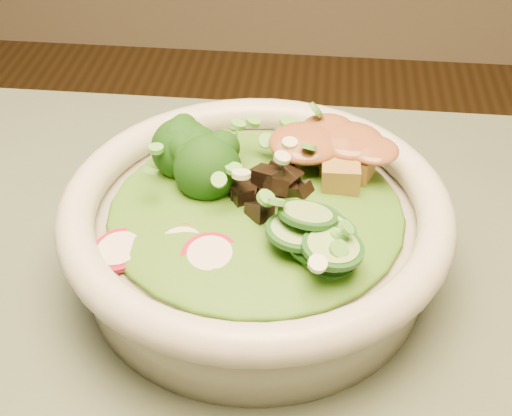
# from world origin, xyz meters

# --- Properties ---
(salad_bowl) EXTENTS (0.25, 0.25, 0.07)m
(salad_bowl) POSITION_xyz_m (0.18, 0.17, 0.79)
(salad_bowl) COLOR beige
(salad_bowl) RESTS_ON dining_table
(lettuce_bed) EXTENTS (0.19, 0.19, 0.02)m
(lettuce_bed) POSITION_xyz_m (0.18, 0.17, 0.81)
(lettuce_bed) COLOR #2F6214
(lettuce_bed) RESTS_ON salad_bowl
(broccoli_florets) EXTENTS (0.09, 0.08, 0.04)m
(broccoli_florets) POSITION_xyz_m (0.13, 0.21, 0.82)
(broccoli_florets) COLOR black
(broccoli_florets) RESTS_ON salad_bowl
(radish_slices) EXTENTS (0.11, 0.06, 0.02)m
(radish_slices) POSITION_xyz_m (0.14, 0.13, 0.81)
(radish_slices) COLOR maroon
(radish_slices) RESTS_ON salad_bowl
(cucumber_slices) EXTENTS (0.08, 0.08, 0.03)m
(cucumber_slices) POSITION_xyz_m (0.22, 0.13, 0.82)
(cucumber_slices) COLOR #89B464
(cucumber_slices) RESTS_ON salad_bowl
(mushroom_heap) EXTENTS (0.08, 0.08, 0.04)m
(mushroom_heap) POSITION_xyz_m (0.19, 0.18, 0.82)
(mushroom_heap) COLOR black
(mushroom_heap) RESTS_ON salad_bowl
(tofu_cubes) EXTENTS (0.10, 0.08, 0.03)m
(tofu_cubes) POSITION_xyz_m (0.22, 0.21, 0.82)
(tofu_cubes) COLOR olive
(tofu_cubes) RESTS_ON salad_bowl
(peanut_sauce) EXTENTS (0.07, 0.05, 0.01)m
(peanut_sauce) POSITION_xyz_m (0.22, 0.21, 0.83)
(peanut_sauce) COLOR brown
(peanut_sauce) RESTS_ON tofu_cubes
(scallion_garnish) EXTENTS (0.18, 0.18, 0.02)m
(scallion_garnish) POSITION_xyz_m (0.18, 0.17, 0.83)
(scallion_garnish) COLOR #58AC3C
(scallion_garnish) RESTS_ON salad_bowl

